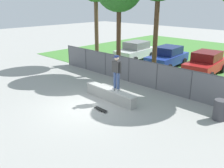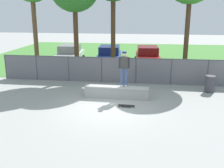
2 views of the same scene
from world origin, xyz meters
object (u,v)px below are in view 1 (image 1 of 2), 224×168
(concrete_ledge, at_px, (110,94))
(car_white, at_px, (136,51))
(skateboard, at_px, (101,109))
(trash_bin, at_px, (220,110))
(car_red, at_px, (206,63))
(skateboarder, at_px, (117,71))
(car_blue, at_px, (167,57))

(concrete_ledge, distance_m, car_white, 9.74)
(skateboard, height_order, trash_bin, trash_bin)
(car_red, bearing_deg, skateboarder, -98.01)
(concrete_ledge, xyz_separation_m, car_blue, (-1.59, 8.17, 0.52))
(concrete_ledge, xyz_separation_m, car_white, (-5.01, 8.34, 0.52))
(car_red, bearing_deg, trash_bin, -61.05)
(skateboard, relative_size, trash_bin, 0.85)
(skateboarder, relative_size, skateboard, 2.28)
(car_blue, xyz_separation_m, trash_bin, (6.71, -6.38, -0.37))
(concrete_ledge, height_order, trash_bin, trash_bin)
(skateboard, height_order, car_blue, car_blue)
(concrete_ledge, relative_size, car_white, 0.80)
(skateboard, relative_size, car_blue, 0.19)
(concrete_ledge, distance_m, skateboarder, 1.40)
(skateboarder, bearing_deg, skateboard, -79.59)
(concrete_ledge, xyz_separation_m, trash_bin, (5.12, 1.79, 0.15))
(concrete_ledge, height_order, car_blue, car_blue)
(car_blue, bearing_deg, car_white, 177.12)
(car_white, xyz_separation_m, car_red, (6.54, -0.07, 0.00))
(skateboarder, height_order, car_red, skateboarder)
(car_red, distance_m, trash_bin, 7.41)
(skateboarder, xyz_separation_m, car_red, (1.15, 8.18, -0.83))
(trash_bin, bearing_deg, skateboard, -145.42)
(skateboarder, relative_size, trash_bin, 1.95)
(car_blue, distance_m, car_red, 3.12)
(trash_bin, bearing_deg, car_red, 118.95)
(car_white, bearing_deg, concrete_ledge, -59.01)
(skateboarder, relative_size, car_white, 0.43)
(car_white, distance_m, car_red, 6.54)
(skateboarder, height_order, trash_bin, skateboarder)
(car_white, relative_size, trash_bin, 4.57)
(concrete_ledge, xyz_separation_m, car_red, (1.53, 8.27, 0.52))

